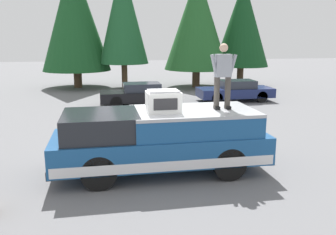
# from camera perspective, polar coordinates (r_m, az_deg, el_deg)

# --- Properties ---
(ground_plane) EXTENTS (90.00, 90.00, 0.00)m
(ground_plane) POSITION_cam_1_polar(r_m,az_deg,el_deg) (9.94, -2.34, -7.91)
(ground_plane) COLOR slate
(pickup_truck) EXTENTS (2.01, 5.54, 1.65)m
(pickup_truck) POSITION_cam_1_polar(r_m,az_deg,el_deg) (9.36, -1.20, -3.59)
(pickup_truck) COLOR navy
(pickup_truck) RESTS_ON ground
(compressor_unit) EXTENTS (0.65, 0.84, 0.56)m
(compressor_unit) POSITION_cam_1_polar(r_m,az_deg,el_deg) (8.95, -0.75, 2.59)
(compressor_unit) COLOR white
(compressor_unit) RESTS_ON pickup_truck
(person_on_truck_bed) EXTENTS (0.29, 0.72, 1.69)m
(person_on_truck_bed) POSITION_cam_1_polar(r_m,az_deg,el_deg) (9.41, 8.74, 6.79)
(person_on_truck_bed) COLOR #423D38
(person_on_truck_bed) RESTS_ON pickup_truck
(parked_car_navy) EXTENTS (1.64, 4.10, 1.16)m
(parked_car_navy) POSITION_cam_1_polar(r_m,az_deg,el_deg) (20.22, 10.67, 4.22)
(parked_car_navy) COLOR navy
(parked_car_navy) RESTS_ON ground
(parked_car_black) EXTENTS (1.64, 4.10, 1.16)m
(parked_car_black) POSITION_cam_1_polar(r_m,az_deg,el_deg) (18.72, -4.42, 3.74)
(parked_car_black) COLOR black
(parked_car_black) RESTS_ON ground
(conifer_far_left) EXTENTS (3.87, 3.87, 7.44)m
(conifer_far_left) POSITION_cam_1_polar(r_m,az_deg,el_deg) (26.67, 11.76, 14.46)
(conifer_far_left) COLOR #4C3826
(conifer_far_left) RESTS_ON ground
(conifer_left) EXTENTS (4.48, 4.48, 7.85)m
(conifer_left) POSITION_cam_1_polar(r_m,az_deg,el_deg) (25.51, 4.64, 15.06)
(conifer_left) COLOR #4C3826
(conifer_left) RESTS_ON ground
(conifer_center_left) EXTENTS (3.34, 3.34, 8.36)m
(conifer_center_left) POSITION_cam_1_polar(r_m,az_deg,el_deg) (25.07, -7.19, 16.13)
(conifer_center_left) COLOR #4C3826
(conifer_center_left) RESTS_ON ground
(conifer_center_right) EXTENTS (4.65, 4.65, 8.67)m
(conifer_center_right) POSITION_cam_1_polar(r_m,az_deg,el_deg) (25.97, -14.69, 15.50)
(conifer_center_right) COLOR #4C3826
(conifer_center_right) RESTS_ON ground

